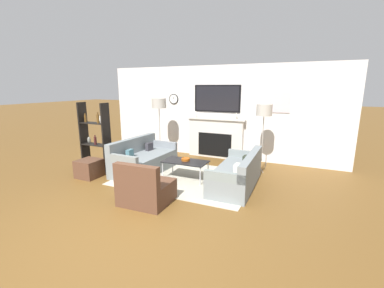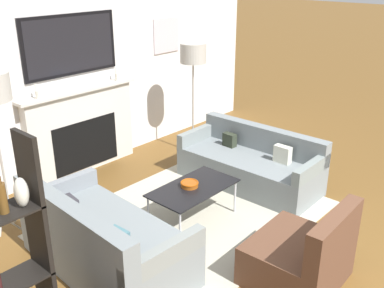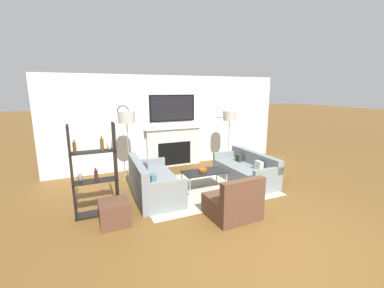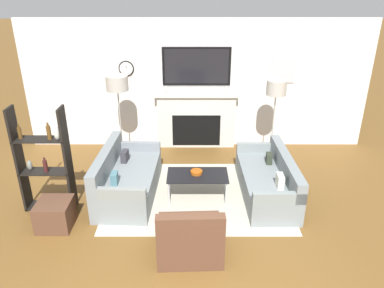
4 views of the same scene
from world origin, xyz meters
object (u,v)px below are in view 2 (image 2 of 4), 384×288
Objects in this scene: coffee_table at (193,190)px; decorative_bowl at (190,184)px; couch_right at (251,165)px; armchair at (301,257)px; couch_left at (103,242)px; floor_lamp_right at (193,55)px.

decorative_bowl is at bearing 111.56° from coffee_table.
couch_right is 2.10× the size of armchair.
coffee_table is at bearing -177.09° from couch_right.
couch_left is 0.96× the size of couch_right.
decorative_bowl is (-0.02, 0.04, 0.06)m from coffee_table.
coffee_table is at bearing 85.23° from armchair.
couch_left reaches higher than armchair.
coffee_table is 2.29m from floor_lamp_right.
couch_right is at bearing 2.91° from coffee_table.
couch_right reaches higher than coffee_table.
decorative_bowl is at bearing -139.23° from floor_lamp_right.
decorative_bowl is 0.12× the size of floor_lamp_right.
couch_left is at bearing -154.74° from floor_lamp_right.
armchair is at bearing -94.77° from coffee_table.
floor_lamp_right reaches higher than armchair.
armchair is 0.88× the size of coffee_table.
couch_left is at bearing 179.95° from couch_right.
floor_lamp_right is (1.50, 1.30, 1.05)m from decorative_bowl.
decorative_bowl is 2.25m from floor_lamp_right.
coffee_table is at bearing -3.02° from couch_left.
couch_left is 2.42m from couch_right.
decorative_bowl is at bearing 85.97° from armchair.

